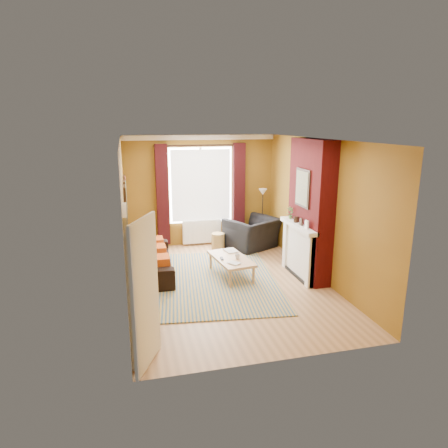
{
  "coord_description": "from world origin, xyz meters",
  "views": [
    {
      "loc": [
        -1.83,
        -7.17,
        3.11
      ],
      "look_at": [
        0.0,
        0.25,
        1.15
      ],
      "focal_mm": 32.0,
      "sensor_mm": 36.0,
      "label": 1
    }
  ],
  "objects_px": {
    "armchair": "(252,233)",
    "coffee_table": "(231,259)",
    "wicker_stool": "(218,241)",
    "floor_lamp": "(263,201)",
    "sofa": "(151,259)"
  },
  "relations": [
    {
      "from": "armchair",
      "to": "coffee_table",
      "type": "height_order",
      "value": "armchair"
    },
    {
      "from": "coffee_table",
      "to": "armchair",
      "type": "bearing_deg",
      "value": 51.93
    },
    {
      "from": "wicker_stool",
      "to": "floor_lamp",
      "type": "relative_size",
      "value": 0.3
    },
    {
      "from": "sofa",
      "to": "coffee_table",
      "type": "height_order",
      "value": "sofa"
    },
    {
      "from": "armchair",
      "to": "coffee_table",
      "type": "relative_size",
      "value": 0.9
    },
    {
      "from": "coffee_table",
      "to": "sofa",
      "type": "bearing_deg",
      "value": 152.68
    },
    {
      "from": "coffee_table",
      "to": "wicker_stool",
      "type": "relative_size",
      "value": 3.04
    },
    {
      "from": "armchair",
      "to": "wicker_stool",
      "type": "xyz_separation_m",
      "value": [
        -0.86,
        0.11,
        -0.18
      ]
    },
    {
      "from": "wicker_stool",
      "to": "floor_lamp",
      "type": "xyz_separation_m",
      "value": [
        1.23,
        0.21,
        0.94
      ]
    },
    {
      "from": "sofa",
      "to": "coffee_table",
      "type": "bearing_deg",
      "value": -107.44
    },
    {
      "from": "floor_lamp",
      "to": "sofa",
      "type": "bearing_deg",
      "value": -153.32
    },
    {
      "from": "armchair",
      "to": "floor_lamp",
      "type": "bearing_deg",
      "value": -167.14
    },
    {
      "from": "armchair",
      "to": "floor_lamp",
      "type": "height_order",
      "value": "floor_lamp"
    },
    {
      "from": "floor_lamp",
      "to": "armchair",
      "type": "bearing_deg",
      "value": -139.03
    },
    {
      "from": "armchair",
      "to": "wicker_stool",
      "type": "distance_m",
      "value": 0.89
    }
  ]
}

